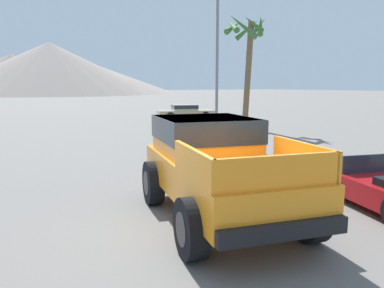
{
  "coord_description": "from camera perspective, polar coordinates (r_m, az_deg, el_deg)",
  "views": [
    {
      "loc": [
        -3.89,
        -5.26,
        2.64
      ],
      "look_at": [
        0.49,
        1.33,
        1.39
      ],
      "focal_mm": 35.0,
      "sensor_mm": 36.0,
      "label": 1
    }
  ],
  "objects": [
    {
      "name": "street_lamp_post",
      "position": [
        18.62,
        3.87,
        14.88
      ],
      "size": [
        0.9,
        0.24,
        7.56
      ],
      "color": "slate",
      "rests_on": "ground_plane"
    },
    {
      "name": "red_convertible_car",
      "position": [
        9.35,
        27.28,
        -5.84
      ],
      "size": [
        3.06,
        4.58,
        1.05
      ],
      "rotation": [
        0.0,
        0.0,
        -0.34
      ],
      "color": "#B21419",
      "rests_on": "ground_plane"
    },
    {
      "name": "distant_mountain_range",
      "position": [
        120.56,
        -24.09,
        10.0
      ],
      "size": [
        100.33,
        73.96,
        14.63
      ],
      "color": "gray",
      "rests_on": "ground_plane"
    },
    {
      "name": "orange_pickup_truck",
      "position": [
        7.54,
        3.52,
        -2.71
      ],
      "size": [
        3.36,
        5.17,
        1.96
      ],
      "rotation": [
        0.0,
        0.0,
        -0.28
      ],
      "color": "orange",
      "rests_on": "ground_plane"
    },
    {
      "name": "parked_car_tan",
      "position": [
        29.46,
        -1.01,
        4.97
      ],
      "size": [
        4.79,
        3.32,
        1.12
      ],
      "rotation": [
        0.0,
        0.0,
        4.34
      ],
      "color": "tan",
      "rests_on": "ground_plane"
    },
    {
      "name": "palm_tree_tall",
      "position": [
        23.41,
        8.33,
        14.88
      ],
      "size": [
        2.8,
        2.79,
        6.77
      ],
      "color": "brown",
      "rests_on": "ground_plane"
    },
    {
      "name": "ground_plane",
      "position": [
        7.06,
        2.72,
        -13.01
      ],
      "size": [
        320.0,
        320.0,
        0.0
      ],
      "primitive_type": "plane",
      "color": "slate"
    }
  ]
}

